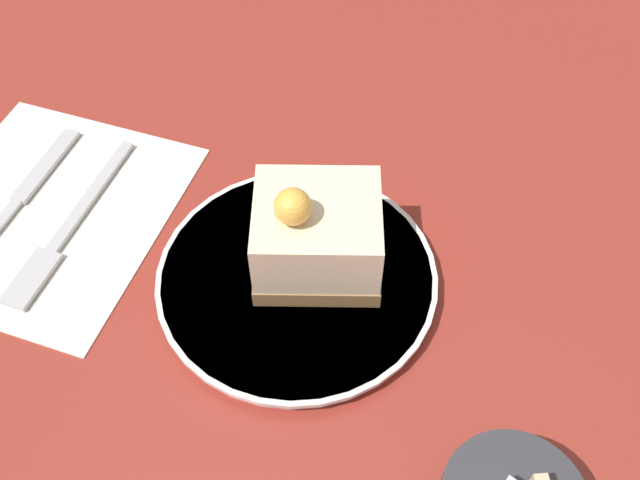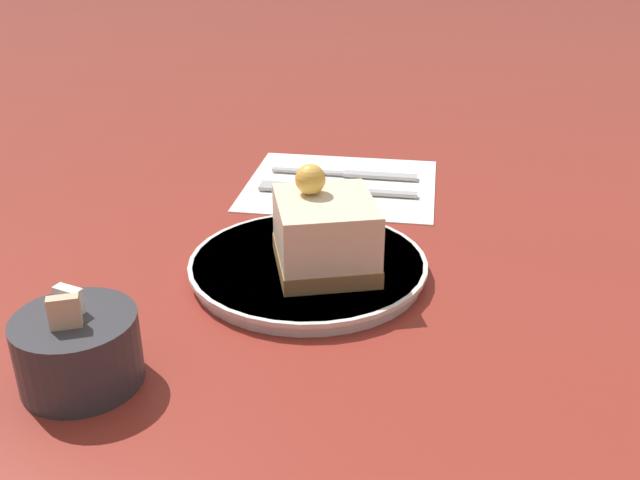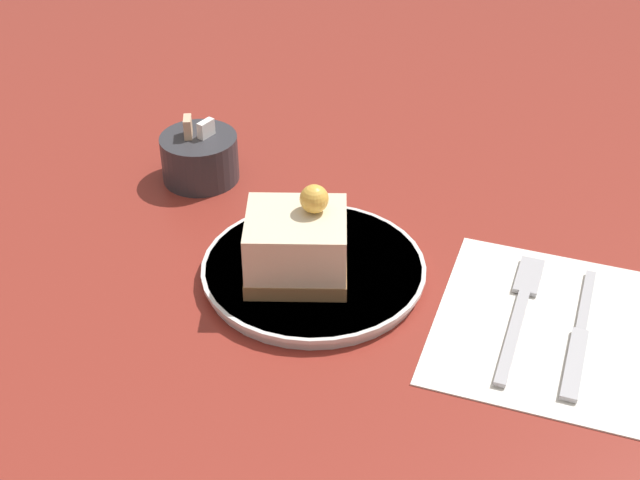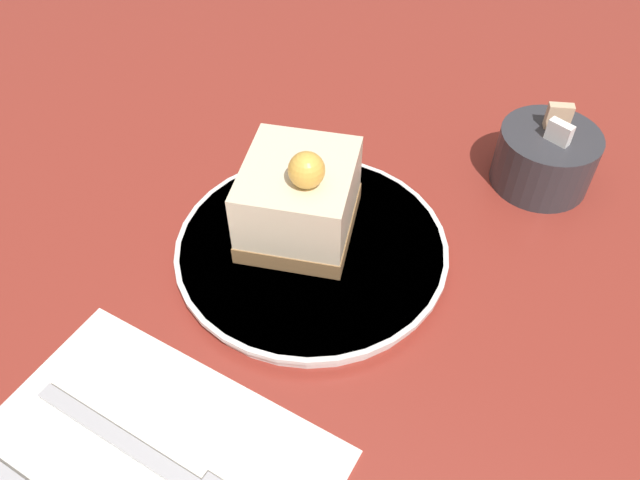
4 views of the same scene
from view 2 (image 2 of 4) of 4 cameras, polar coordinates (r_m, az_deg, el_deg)
name	(u,v)px [view 2 (image 2 of 4)]	position (r m, az deg, el deg)	size (l,w,h in m)	color
ground_plane	(351,256)	(0.66, 2.47, -1.29)	(4.00, 4.00, 0.00)	maroon
plate	(307,266)	(0.63, -1.03, -2.10)	(0.21, 0.21, 0.01)	silver
cake_slice	(324,233)	(0.60, 0.31, 0.60)	(0.11, 0.10, 0.09)	olive
napkin	(340,184)	(0.83, 1.62, 4.47)	(0.21, 0.23, 0.00)	white
fork	(322,189)	(0.80, 0.20, 4.09)	(0.04, 0.18, 0.00)	#B2B2B7
knife	(357,174)	(0.85, 2.98, 5.28)	(0.03, 0.17, 0.00)	#B2B2B7
sugar_bowl	(77,349)	(0.51, -18.85, -8.28)	(0.08, 0.08, 0.07)	#333338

